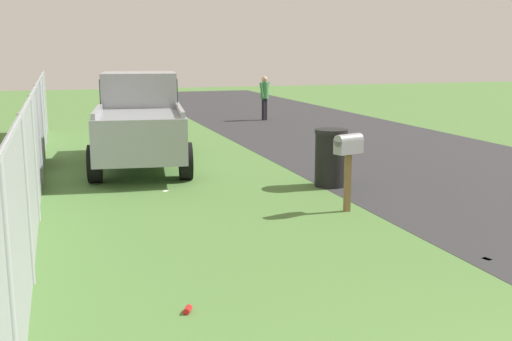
% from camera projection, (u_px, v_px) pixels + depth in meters
% --- Properties ---
extents(mailbox, '(0.33, 0.52, 1.28)m').
position_uv_depth(mailbox, '(348.00, 150.00, 9.91)').
color(mailbox, brown).
rests_on(mailbox, ground).
extents(pickup_truck, '(5.29, 2.60, 2.09)m').
position_uv_depth(pickup_truck, '(140.00, 117.00, 14.02)').
color(pickup_truck, '#93999E').
rests_on(pickup_truck, ground).
extents(trash_bin, '(0.64, 0.64, 1.11)m').
position_uv_depth(trash_bin, '(331.00, 158.00, 11.87)').
color(trash_bin, black).
rests_on(trash_bin, ground).
extents(pedestrian, '(0.34, 0.48, 1.63)m').
position_uv_depth(pedestrian, '(265.00, 95.00, 22.90)').
color(pedestrian, black).
rests_on(pedestrian, ground).
extents(fence_section, '(19.46, 0.07, 1.94)m').
position_uv_depth(fence_section, '(37.00, 142.00, 10.64)').
color(fence_section, '#9EA3A8').
rests_on(fence_section, ground).
extents(litter_wrapper_near_hydrant, '(0.15, 0.14, 0.01)m').
position_uv_depth(litter_wrapper_near_hydrant, '(165.00, 191.00, 11.53)').
color(litter_wrapper_near_hydrant, silver).
rests_on(litter_wrapper_near_hydrant, ground).
extents(litter_wrapper_far_scatter, '(0.14, 0.11, 0.01)m').
position_uv_depth(litter_wrapper_far_scatter, '(487.00, 259.00, 7.80)').
color(litter_wrapper_far_scatter, silver).
rests_on(litter_wrapper_far_scatter, ground).
extents(litter_can_by_mailbox, '(0.14, 0.11, 0.07)m').
position_uv_depth(litter_can_by_mailbox, '(188.00, 310.00, 6.21)').
color(litter_can_by_mailbox, red).
rests_on(litter_can_by_mailbox, ground).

